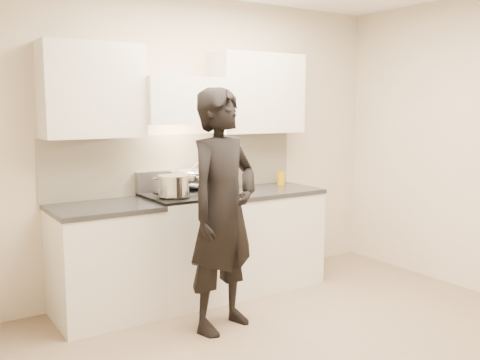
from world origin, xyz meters
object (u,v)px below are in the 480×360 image
counter_right (267,236)px  utensil_crock (232,177)px  person (223,211)px  stove (191,246)px  wok (193,177)px

counter_right → utensil_crock: 0.66m
counter_right → utensil_crock: utensil_crock is taller
person → counter_right: bearing=19.6°
utensil_crock → person: bearing=-125.4°
stove → wok: bearing=52.9°
wok → person: size_ratio=0.28×
wok → person: bearing=-103.1°
stove → wok: (0.11, 0.14, 0.60)m
stove → utensil_crock: 0.82m
wok → person: person is taller
utensil_crock → wok: bearing=-169.9°
utensil_crock → stove: bearing=-158.4°
utensil_crock → person: 1.14m
counter_right → person: person is taller
stove → person: 0.83m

